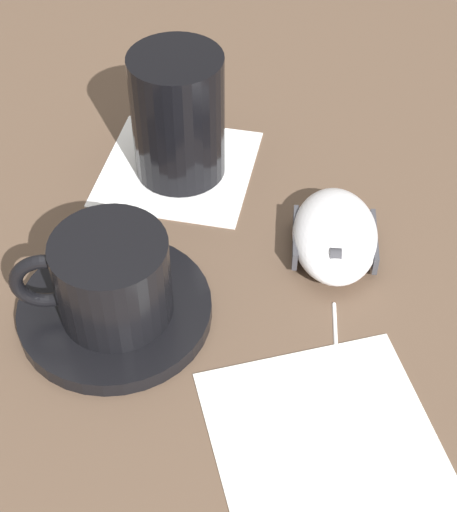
{
  "coord_description": "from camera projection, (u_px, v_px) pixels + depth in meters",
  "views": [
    {
      "loc": [
        -0.41,
        -0.15,
        0.46
      ],
      "look_at": [
        -0.03,
        0.01,
        0.03
      ],
      "focal_mm": 55.0,
      "sensor_mm": 36.0,
      "label": 1
    }
  ],
  "objects": [
    {
      "name": "coffee_cup",
      "position": [
        109.0,
        278.0,
        0.56
      ],
      "size": [
        0.08,
        0.11,
        0.07
      ],
      "color": "black",
      "rests_on": "saucer"
    },
    {
      "name": "napkin_under_glass",
      "position": [
        178.0,
        168.0,
        0.71
      ],
      "size": [
        0.16,
        0.16,
        0.0
      ],
      "primitive_type": "cube",
      "rotation": [
        0.0,
        0.0,
        0.2
      ],
      "color": "white",
      "rests_on": "ground"
    },
    {
      "name": "mouse_cable",
      "position": [
        406.0,
        470.0,
        0.5
      ],
      "size": [
        0.19,
        0.21,
        0.0
      ],
      "color": "white",
      "rests_on": "ground"
    },
    {
      "name": "napkin_spare",
      "position": [
        325.0,
        441.0,
        0.52
      ],
      "size": [
        0.21,
        0.21,
        0.0
      ],
      "primitive_type": "cube",
      "rotation": [
        0.0,
        0.0,
        0.66
      ],
      "color": "silver",
      "rests_on": "ground"
    },
    {
      "name": "computer_mouse",
      "position": [
        335.0,
        235.0,
        0.62
      ],
      "size": [
        0.12,
        0.1,
        0.04
      ],
      "color": "silver",
      "rests_on": "ground"
    },
    {
      "name": "ground_plane",
      "position": [
        258.0,
        258.0,
        0.63
      ],
      "size": [
        3.0,
        3.0,
        0.0
      ],
      "primitive_type": "plane",
      "color": "brown"
    },
    {
      "name": "drinking_glass",
      "position": [
        178.0,
        116.0,
        0.67
      ],
      "size": [
        0.08,
        0.08,
        0.11
      ],
      "primitive_type": "cylinder",
      "color": "black",
      "rests_on": "napkin_under_glass"
    },
    {
      "name": "saucer",
      "position": [
        115.0,
        310.0,
        0.59
      ],
      "size": [
        0.15,
        0.15,
        0.01
      ],
      "primitive_type": "cylinder",
      "color": "black",
      "rests_on": "ground"
    }
  ]
}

